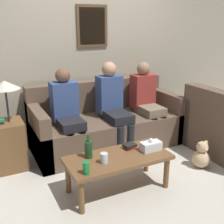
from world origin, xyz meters
The scene contains 14 objects.
ground_plane centered at (0.00, 0.00, 0.00)m, with size 16.00×16.00×0.00m, color beige.
wall_back centered at (0.00, 1.05, 1.30)m, with size 9.00×0.08×2.60m.
couch_main centered at (0.00, 0.55, 0.32)m, with size 2.15×0.94×0.93m.
coffee_table centered at (-0.40, -0.58, 0.34)m, with size 1.12×0.52×0.40m.
side_table_with_lamp centered at (-1.39, 0.46, 0.38)m, with size 0.43×0.41×1.12m.
wine_bottle centered at (-0.68, -0.46, 0.50)m, with size 0.08×0.08×0.26m.
drinking_glass centered at (-0.59, -0.64, 0.45)m, with size 0.08×0.08×0.11m.
book_stack centered at (-0.18, -0.46, 0.43)m, with size 0.15×0.13×0.05m.
soda_can centered at (-0.83, -0.76, 0.46)m, with size 0.07×0.07×0.12m.
tissue_box centered at (0.00, -0.61, 0.45)m, with size 0.23×0.12×0.15m.
person_left centered at (-0.63, 0.39, 0.66)m, with size 0.34×0.59×1.21m.
person_middle centered at (0.04, 0.40, 0.67)m, with size 0.34×0.65×1.24m.
person_right centered at (0.61, 0.41, 0.66)m, with size 0.34×0.60×1.20m.
teddy_bear centered at (0.78, -0.61, 0.15)m, with size 0.23×0.23×0.35m.
Camera 1 is at (-1.65, -2.96, 1.78)m, focal length 45.00 mm.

